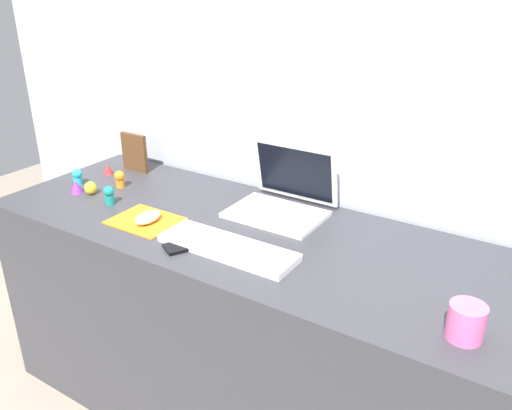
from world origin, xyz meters
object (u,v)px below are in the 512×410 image
(mouse, at_px, (148,217))
(toy_figurine_red, at_px, (108,169))
(toy_figurine_teal, at_px, (109,195))
(keyboard, at_px, (228,248))
(coffee_mug, at_px, (466,322))
(laptop, at_px, (285,195))
(toy_figurine_cyan, at_px, (77,176))
(toy_figurine_yellow, at_px, (91,188))
(toy_figurine_orange, at_px, (120,178))
(picture_frame, at_px, (134,152))
(toy_figurine_purple, at_px, (76,186))
(cell_phone, at_px, (187,245))

(mouse, relative_size, toy_figurine_red, 2.31)
(toy_figurine_teal, bearing_deg, keyboard, -5.47)
(coffee_mug, distance_m, toy_figurine_teal, 1.18)
(laptop, height_order, toy_figurine_red, laptop)
(keyboard, relative_size, toy_figurine_cyan, 6.85)
(keyboard, bearing_deg, toy_figurine_yellow, 173.31)
(laptop, bearing_deg, toy_figurine_orange, -166.53)
(coffee_mug, distance_m, toy_figurine_orange, 1.28)
(picture_frame, xyz_separation_m, toy_figurine_red, (-0.06, -0.09, -0.05))
(toy_figurine_orange, bearing_deg, toy_figurine_cyan, -157.20)
(laptop, xyz_separation_m, picture_frame, (-0.69, 0.01, 0.02))
(toy_figurine_cyan, distance_m, toy_figurine_red, 0.14)
(keyboard, xyz_separation_m, toy_figurine_teal, (-0.53, 0.05, 0.02))
(toy_figurine_purple, height_order, toy_figurine_teal, toy_figurine_teal)
(mouse, bearing_deg, toy_figurine_purple, 172.77)
(coffee_mug, xyz_separation_m, toy_figurine_orange, (-1.26, 0.22, -0.01))
(toy_figurine_teal, bearing_deg, cell_phone, -12.79)
(keyboard, bearing_deg, cell_phone, -158.92)
(mouse, bearing_deg, cell_phone, -14.61)
(toy_figurine_purple, bearing_deg, laptop, 20.89)
(picture_frame, height_order, toy_figurine_red, picture_frame)
(cell_phone, xyz_separation_m, picture_frame, (-0.58, 0.38, 0.07))
(cell_phone, xyz_separation_m, toy_figurine_purple, (-0.59, 0.10, 0.02))
(cell_phone, height_order, toy_figurine_red, toy_figurine_red)
(keyboard, bearing_deg, picture_frame, 153.77)
(toy_figurine_purple, bearing_deg, keyboard, -4.73)
(toy_figurine_orange, distance_m, toy_figurine_red, 0.16)
(keyboard, distance_m, toy_figurine_red, 0.79)
(mouse, height_order, cell_phone, mouse)
(laptop, xyz_separation_m, keyboard, (0.00, -0.33, -0.04))
(laptop, height_order, toy_figurine_yellow, laptop)
(coffee_mug, xyz_separation_m, toy_figurine_yellow, (-1.30, 0.12, -0.02))
(toy_figurine_teal, distance_m, toy_figurine_yellow, 0.13)
(laptop, height_order, toy_figurine_purple, laptop)
(picture_frame, bearing_deg, toy_figurine_yellow, -81.25)
(cell_phone, bearing_deg, picture_frame, 175.61)
(toy_figurine_cyan, relative_size, toy_figurine_red, 1.44)
(toy_figurine_purple, distance_m, toy_figurine_yellow, 0.06)
(cell_phone, xyz_separation_m, toy_figurine_red, (-0.64, 0.30, 0.02))
(mouse, height_order, toy_figurine_orange, toy_figurine_orange)
(keyboard, distance_m, cell_phone, 0.12)
(picture_frame, distance_m, coffee_mug, 1.39)
(toy_figurine_orange, bearing_deg, laptop, 13.47)
(mouse, bearing_deg, picture_frame, 138.70)
(cell_phone, relative_size, toy_figurine_teal, 1.96)
(toy_figurine_yellow, bearing_deg, toy_figurine_red, 120.30)
(mouse, bearing_deg, toy_figurine_teal, 168.93)
(picture_frame, distance_m, toy_figurine_orange, 0.18)
(toy_figurine_red, bearing_deg, toy_figurine_yellow, -59.70)
(toy_figurine_red, bearing_deg, picture_frame, 54.21)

